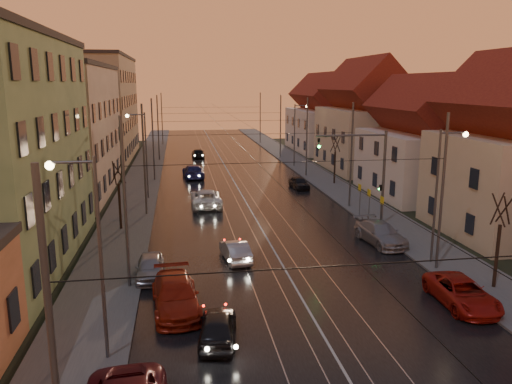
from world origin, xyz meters
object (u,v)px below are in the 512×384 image
parked_right_1 (380,233)px  parked_right_2 (299,183)px  street_lamp_0 (91,241)px  street_lamp_1 (442,183)px  parked_left_2 (175,295)px  driving_car_2 (206,198)px  parked_right_0 (462,293)px  driving_car_4 (198,153)px  traffic_light_mast (371,167)px  driving_car_1 (235,251)px  street_lamp_3 (297,129)px  driving_car_3 (193,171)px  street_lamp_2 (143,147)px  driving_car_0 (218,326)px  parked_left_3 (150,267)px

parked_right_1 → parked_right_2: 18.39m
parked_right_2 → street_lamp_0: bearing=-122.0°
street_lamp_1 → parked_left_2: street_lamp_1 is taller
driving_car_2 → parked_right_0: driving_car_2 is taller
driving_car_4 → street_lamp_0: bearing=81.9°
street_lamp_1 → driving_car_2: bearing=128.0°
traffic_light_mast → parked_left_2: traffic_light_mast is taller
driving_car_1 → parked_left_2: bearing=54.1°
driving_car_1 → street_lamp_3: bearing=-115.8°
street_lamp_1 → driving_car_3: (-13.42, 30.08, -4.13)m
driving_car_4 → parked_right_0: bearing=99.9°
street_lamp_2 → parked_right_1: (16.45, -15.83, -4.17)m
driving_car_0 → driving_car_3: driving_car_3 is taller
parked_right_2 → street_lamp_1: bearing=-88.0°
street_lamp_0 → parked_right_0: size_ratio=1.71×
traffic_light_mast → driving_car_1: traffic_light_mast is taller
street_lamp_0 → parked_right_2: street_lamp_0 is taller
parked_left_2 → driving_car_3: bearing=82.1°
traffic_light_mast → parked_right_2: traffic_light_mast is taller
street_lamp_3 → parked_left_2: 42.97m
driving_car_3 → parked_right_1: driving_car_3 is taller
parked_left_3 → parked_right_0: size_ratio=0.79×
street_lamp_3 → traffic_light_mast: 28.03m
driving_car_3 → driving_car_0: bearing=85.1°
street_lamp_0 → driving_car_2: size_ratio=1.47×
street_lamp_2 → traffic_light_mast: 20.89m
driving_car_0 → driving_car_3: 37.20m
traffic_light_mast → driving_car_4: bearing=106.5°
traffic_light_mast → street_lamp_0: bearing=-136.9°
driving_car_1 → parked_right_0: size_ratio=0.80×
driving_car_4 → parked_right_0: 52.16m
street_lamp_3 → parked_right_0: bearing=-92.3°
street_lamp_2 → parked_right_0: (16.56, -25.53, -4.23)m
parked_right_1 → parked_left_2: bearing=-155.7°
driving_car_2 → parked_left_3: (-3.97, -15.95, -0.12)m
traffic_light_mast → parked_right_0: 14.10m
street_lamp_1 → driving_car_0: size_ratio=2.13×
street_lamp_0 → parked_right_1: 20.88m
traffic_light_mast → driving_car_4: size_ratio=1.75×
street_lamp_0 → parked_right_0: bearing=8.5°
street_lamp_0 → traffic_light_mast: (17.10, 16.00, -0.29)m
parked_right_0 → driving_car_3: bearing=110.3°
street_lamp_1 → parked_left_3: bearing=178.9°
parked_right_1 → street_lamp_1: bearing=-73.8°
driving_car_3 → street_lamp_0: bearing=78.1°
driving_car_2 → parked_right_1: (10.97, -12.10, -0.04)m
driving_car_1 → parked_right_1: bearing=-176.5°
street_lamp_0 → street_lamp_2: bearing=90.0°
driving_car_2 → parked_right_1: driving_car_2 is taller
street_lamp_2 → driving_car_2: size_ratio=1.47×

